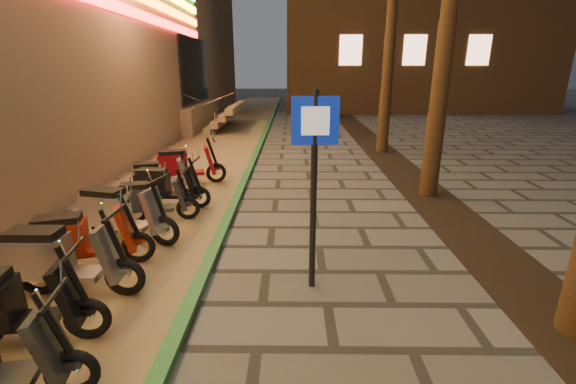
{
  "coord_description": "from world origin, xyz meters",
  "views": [
    {
      "loc": [
        0.38,
        -1.74,
        2.86
      ],
      "look_at": [
        0.32,
        3.46,
        1.2
      ],
      "focal_mm": 24.0,
      "sensor_mm": 36.0,
      "label": 1
    }
  ],
  "objects_px": {
    "scooter_10": "(150,200)",
    "scooter_13": "(184,165)",
    "pedestrian_sign": "(314,166)",
    "scooter_8": "(80,239)",
    "scooter_6": "(7,305)",
    "scooter_11": "(164,186)",
    "scooter_7": "(59,259)",
    "scooter_9": "(120,213)",
    "scooter_12": "(158,177)"
  },
  "relations": [
    {
      "from": "scooter_8",
      "to": "scooter_12",
      "type": "height_order",
      "value": "scooter_8"
    },
    {
      "from": "pedestrian_sign",
      "to": "scooter_6",
      "type": "distance_m",
      "value": 3.7
    },
    {
      "from": "scooter_6",
      "to": "scooter_12",
      "type": "relative_size",
      "value": 1.11
    },
    {
      "from": "scooter_11",
      "to": "scooter_13",
      "type": "xyz_separation_m",
      "value": [
        -0.04,
        1.72,
        0.04
      ]
    },
    {
      "from": "scooter_11",
      "to": "scooter_8",
      "type": "bearing_deg",
      "value": -95.68
    },
    {
      "from": "scooter_10",
      "to": "scooter_6",
      "type": "bearing_deg",
      "value": -106.47
    },
    {
      "from": "pedestrian_sign",
      "to": "scooter_8",
      "type": "bearing_deg",
      "value": 170.01
    },
    {
      "from": "scooter_7",
      "to": "scooter_9",
      "type": "bearing_deg",
      "value": 87.97
    },
    {
      "from": "scooter_6",
      "to": "scooter_10",
      "type": "height_order",
      "value": "scooter_6"
    },
    {
      "from": "scooter_13",
      "to": "scooter_8",
      "type": "bearing_deg",
      "value": -109.08
    },
    {
      "from": "scooter_10",
      "to": "scooter_11",
      "type": "relative_size",
      "value": 0.95
    },
    {
      "from": "pedestrian_sign",
      "to": "scooter_7",
      "type": "height_order",
      "value": "pedestrian_sign"
    },
    {
      "from": "pedestrian_sign",
      "to": "scooter_8",
      "type": "height_order",
      "value": "pedestrian_sign"
    },
    {
      "from": "pedestrian_sign",
      "to": "scooter_12",
      "type": "height_order",
      "value": "pedestrian_sign"
    },
    {
      "from": "scooter_7",
      "to": "scooter_9",
      "type": "relative_size",
      "value": 0.99
    },
    {
      "from": "scooter_7",
      "to": "scooter_10",
      "type": "distance_m",
      "value": 2.58
    },
    {
      "from": "scooter_7",
      "to": "scooter_8",
      "type": "distance_m",
      "value": 0.69
    },
    {
      "from": "scooter_7",
      "to": "scooter_11",
      "type": "height_order",
      "value": "scooter_7"
    },
    {
      "from": "pedestrian_sign",
      "to": "scooter_6",
      "type": "height_order",
      "value": "pedestrian_sign"
    },
    {
      "from": "scooter_13",
      "to": "scooter_9",
      "type": "bearing_deg",
      "value": -107.71
    },
    {
      "from": "scooter_6",
      "to": "scooter_9",
      "type": "distance_m",
      "value": 2.65
    },
    {
      "from": "scooter_6",
      "to": "scooter_7",
      "type": "bearing_deg",
      "value": 81.44
    },
    {
      "from": "scooter_8",
      "to": "scooter_9",
      "type": "xyz_separation_m",
      "value": [
        0.15,
        1.0,
        0.03
      ]
    },
    {
      "from": "scooter_10",
      "to": "scooter_13",
      "type": "relative_size",
      "value": 0.88
    },
    {
      "from": "scooter_11",
      "to": "scooter_10",
      "type": "bearing_deg",
      "value": -89.34
    },
    {
      "from": "scooter_8",
      "to": "scooter_13",
      "type": "distance_m",
      "value": 4.45
    },
    {
      "from": "scooter_9",
      "to": "scooter_6",
      "type": "bearing_deg",
      "value": -79.07
    },
    {
      "from": "scooter_13",
      "to": "scooter_6",
      "type": "bearing_deg",
      "value": -107.06
    },
    {
      "from": "scooter_6",
      "to": "scooter_12",
      "type": "height_order",
      "value": "scooter_6"
    },
    {
      "from": "scooter_6",
      "to": "scooter_9",
      "type": "bearing_deg",
      "value": 80.01
    },
    {
      "from": "scooter_8",
      "to": "scooter_6",
      "type": "bearing_deg",
      "value": -103.83
    },
    {
      "from": "scooter_7",
      "to": "scooter_11",
      "type": "distance_m",
      "value": 3.41
    },
    {
      "from": "pedestrian_sign",
      "to": "scooter_13",
      "type": "height_order",
      "value": "pedestrian_sign"
    },
    {
      "from": "scooter_13",
      "to": "scooter_12",
      "type": "bearing_deg",
      "value": -128.32
    },
    {
      "from": "scooter_9",
      "to": "scooter_10",
      "type": "height_order",
      "value": "scooter_9"
    },
    {
      "from": "pedestrian_sign",
      "to": "scooter_6",
      "type": "relative_size",
      "value": 1.62
    },
    {
      "from": "scooter_9",
      "to": "scooter_12",
      "type": "xyz_separation_m",
      "value": [
        -0.22,
        2.57,
        -0.08
      ]
    },
    {
      "from": "scooter_9",
      "to": "pedestrian_sign",
      "type": "bearing_deg",
      "value": -11.67
    },
    {
      "from": "scooter_7",
      "to": "scooter_8",
      "type": "relative_size",
      "value": 1.07
    },
    {
      "from": "scooter_8",
      "to": "scooter_11",
      "type": "xyz_separation_m",
      "value": [
        0.36,
        2.72,
        -0.02
      ]
    },
    {
      "from": "scooter_12",
      "to": "scooter_13",
      "type": "xyz_separation_m",
      "value": [
        0.38,
        0.87,
        0.07
      ]
    },
    {
      "from": "scooter_10",
      "to": "scooter_12",
      "type": "distance_m",
      "value": 1.72
    },
    {
      "from": "scooter_9",
      "to": "scooter_13",
      "type": "bearing_deg",
      "value": 99.43
    },
    {
      "from": "scooter_7",
      "to": "pedestrian_sign",
      "type": "bearing_deg",
      "value": 4.51
    },
    {
      "from": "scooter_9",
      "to": "scooter_7",
      "type": "bearing_deg",
      "value": -79.9
    },
    {
      "from": "scooter_8",
      "to": "scooter_13",
      "type": "bearing_deg",
      "value": 68.7
    },
    {
      "from": "scooter_6",
      "to": "scooter_9",
      "type": "xyz_separation_m",
      "value": [
        0.05,
        2.65,
        0.03
      ]
    },
    {
      "from": "pedestrian_sign",
      "to": "scooter_12",
      "type": "xyz_separation_m",
      "value": [
        -3.43,
        3.98,
        -1.26
      ]
    },
    {
      "from": "scooter_12",
      "to": "scooter_11",
      "type": "bearing_deg",
      "value": -80.66
    },
    {
      "from": "scooter_6",
      "to": "scooter_11",
      "type": "height_order",
      "value": "scooter_6"
    }
  ]
}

